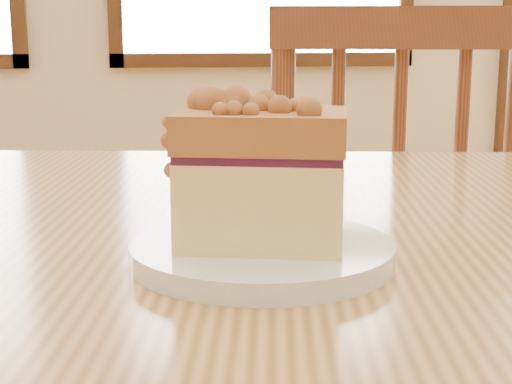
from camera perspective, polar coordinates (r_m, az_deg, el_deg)
cafe_table_main at (r=0.81m, az=15.12°, el=-8.26°), size 1.39×1.05×0.75m
cafe_chair_main at (r=1.43m, az=9.12°, el=-6.19°), size 0.52×0.52×0.97m
plate at (r=0.61m, az=0.44°, el=-4.48°), size 0.21×0.21×0.02m
cake_slice at (r=0.60m, az=0.47°, el=1.68°), size 0.15×0.12×0.12m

